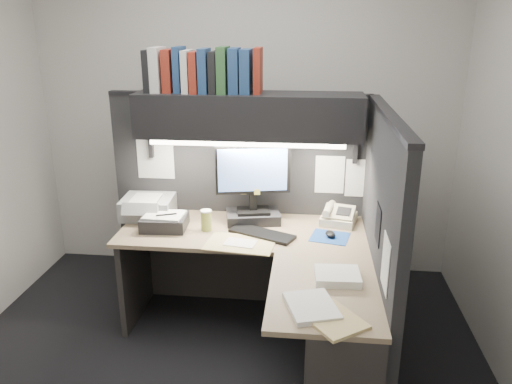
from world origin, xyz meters
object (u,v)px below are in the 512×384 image
printer (148,207)px  telephone (339,217)px  monitor (253,192)px  coffee_cup (206,221)px  overhead_shelf (249,115)px  keyboard (262,234)px  notebook_stack (165,222)px  desk (284,312)px

printer → telephone: bearing=-1.9°
monitor → coffee_cup: bearing=-159.8°
coffee_cup → printer: 0.53m
monitor → overhead_shelf: bearing=120.1°
keyboard → notebook_stack: size_ratio=1.47×
telephone → notebook_stack: size_ratio=0.80×
telephone → notebook_stack: 1.24m
overhead_shelf → telephone: bearing=0.8°
coffee_cup → monitor: bearing=31.7°
keyboard → telephone: 0.60m
overhead_shelf → printer: size_ratio=4.22×
desk → coffee_cup: (-0.57, 0.53, 0.36)m
notebook_stack → telephone: bearing=10.6°
telephone → coffee_cup: (-0.92, -0.23, 0.02)m
keyboard → notebook_stack: bearing=-160.2°
telephone → coffee_cup: bearing=-152.2°
keyboard → telephone: bearing=52.5°
keyboard → telephone: (0.53, 0.28, 0.04)m
overhead_shelf → coffee_cup: overhead_shelf is taller
desk → coffee_cup: bearing=137.4°
desk → overhead_shelf: (-0.30, 0.75, 1.06)m
keyboard → printer: (-0.88, 0.26, 0.06)m
monitor → notebook_stack: bearing=-174.8°
monitor → notebook_stack: monitor is taller
coffee_cup → notebook_stack: (-0.30, 0.01, -0.02)m
keyboard → coffee_cup: (-0.39, 0.05, 0.06)m
keyboard → coffee_cup: size_ratio=3.29×
keyboard → monitor: bearing=134.7°
telephone → coffee_cup: coffee_cup is taller
overhead_shelf → telephone: size_ratio=6.31×
coffee_cup → notebook_stack: coffee_cup is taller
keyboard → notebook_stack: (-0.69, 0.06, 0.04)m
keyboard → printer: printer is taller
overhead_shelf → printer: overhead_shelf is taller
monitor → keyboard: bearing=-81.1°
desk → notebook_stack: 1.07m
monitor → notebook_stack: (-0.60, -0.18, -0.18)m
coffee_cup → printer: size_ratio=0.37×
monitor → telephone: (0.61, 0.05, -0.18)m
keyboard → printer: bearing=-172.4°
coffee_cup → notebook_stack: 0.30m
monitor → coffee_cup: (-0.31, -0.19, -0.16)m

